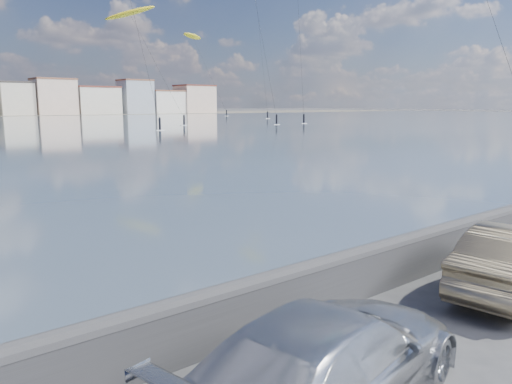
# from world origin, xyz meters

# --- Properties ---
(seawall) EXTENTS (400.00, 0.36, 1.08)m
(seawall) POSITION_xyz_m (0.00, 2.70, 0.58)
(seawall) COLOR #28282B
(seawall) RESTS_ON ground
(car_silver) EXTENTS (5.22, 2.94, 1.43)m
(car_silver) POSITION_xyz_m (-0.71, 0.43, 0.71)
(car_silver) COLOR #AEB1B6
(car_silver) RESTS_ON ground
(kitesurfer_7) EXTENTS (8.51, 16.89, 27.80)m
(kitesurfer_7) POSITION_xyz_m (88.20, 145.30, 25.95)
(kitesurfer_7) COLOR yellow
(kitesurfer_7) RESTS_ON ground
(kitesurfer_14) EXTENTS (9.76, 20.71, 23.64)m
(kitesurfer_14) POSITION_xyz_m (40.74, 92.81, 21.57)
(kitesurfer_14) COLOR yellow
(kitesurfer_14) RESTS_ON ground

